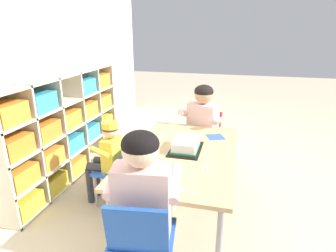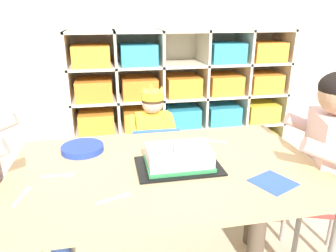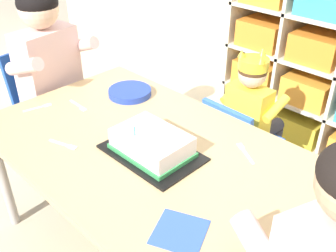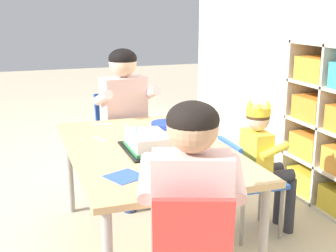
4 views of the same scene
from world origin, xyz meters
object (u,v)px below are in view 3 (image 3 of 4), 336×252
(classroom_chair_adult_side, at_px, (48,100))
(fork_near_cake_tray, at_px, (245,152))
(classroom_chair_blue, at_px, (237,142))
(fork_near_child_seat, at_px, (79,106))
(fork_at_table_front_edge, at_px, (39,107))
(fork_by_napkin, at_px, (65,145))
(activity_table, at_px, (147,157))
(adult_helper_seated, at_px, (57,71))
(birthday_cake_on_tray, at_px, (152,145))
(child_with_crown, at_px, (253,108))
(paper_plate_stack, at_px, (130,92))

(classroom_chair_adult_side, height_order, fork_near_cake_tray, classroom_chair_adult_side)
(classroom_chair_blue, distance_m, fork_near_cake_tray, 0.49)
(classroom_chair_blue, distance_m, fork_near_child_seat, 0.79)
(classroom_chair_blue, relative_size, fork_at_table_front_edge, 4.58)
(fork_by_napkin, xyz_separation_m, fork_at_table_front_edge, (-0.34, 0.08, 0.00))
(activity_table, relative_size, adult_helper_seated, 1.28)
(activity_table, height_order, birthday_cake_on_tray, birthday_cake_on_tray)
(classroom_chair_blue, distance_m, birthday_cake_on_tray, 0.66)
(adult_helper_seated, height_order, fork_by_napkin, adult_helper_seated)
(classroom_chair_blue, bearing_deg, fork_by_napkin, 72.96)
(birthday_cake_on_tray, bearing_deg, adult_helper_seated, 173.85)
(classroom_chair_blue, relative_size, child_with_crown, 0.72)
(adult_helper_seated, relative_size, birthday_cake_on_tray, 2.87)
(child_with_crown, height_order, adult_helper_seated, adult_helper_seated)
(child_with_crown, xyz_separation_m, paper_plate_stack, (-0.41, -0.45, 0.10))
(activity_table, relative_size, classroom_chair_adult_side, 1.86)
(birthday_cake_on_tray, relative_size, fork_at_table_front_edge, 2.86)
(child_with_crown, height_order, fork_at_table_front_edge, child_with_crown)
(adult_helper_seated, relative_size, fork_near_child_seat, 8.11)
(child_with_crown, xyz_separation_m, fork_by_napkin, (-0.27, -0.90, 0.09))
(classroom_chair_blue, relative_size, fork_near_child_seat, 4.53)
(activity_table, bearing_deg, child_with_crown, 86.95)
(fork_at_table_front_edge, xyz_separation_m, fork_near_child_seat, (0.12, 0.13, 0.00))
(fork_near_cake_tray, height_order, fork_near_child_seat, same)
(adult_helper_seated, bearing_deg, birthday_cake_on_tray, -104.05)
(paper_plate_stack, height_order, fork_near_child_seat, paper_plate_stack)
(fork_by_napkin, bearing_deg, fork_at_table_front_edge, -31.70)
(classroom_chair_adult_side, bearing_deg, fork_near_cake_tray, -88.83)
(birthday_cake_on_tray, bearing_deg, activity_table, 161.93)
(adult_helper_seated, bearing_deg, classroom_chair_blue, -64.54)
(fork_near_cake_tray, bearing_deg, paper_plate_stack, -148.69)
(classroom_chair_adult_side, xyz_separation_m, paper_plate_stack, (0.48, 0.18, 0.16))
(adult_helper_seated, bearing_deg, fork_near_cake_tray, -88.70)
(paper_plate_stack, bearing_deg, fork_near_cake_tray, 0.22)
(paper_plate_stack, bearing_deg, fork_by_napkin, -72.65)
(activity_table, height_order, child_with_crown, child_with_crown)
(classroom_chair_blue, distance_m, adult_helper_seated, 0.97)
(child_with_crown, bearing_deg, birthday_cake_on_tray, 92.47)
(classroom_chair_blue, height_order, fork_at_table_front_edge, fork_at_table_front_edge)
(activity_table, distance_m, classroom_chair_adult_side, 0.86)
(fork_near_cake_tray, bearing_deg, classroom_chair_blue, 158.07)
(adult_helper_seated, bearing_deg, child_with_crown, -59.62)
(activity_table, height_order, fork_near_cake_tray, fork_near_cake_tray)
(activity_table, xyz_separation_m, fork_near_cake_tray, (0.29, 0.24, 0.05))
(classroom_chair_adult_side, relative_size, fork_near_cake_tray, 5.97)
(classroom_chair_adult_side, bearing_deg, fork_at_table_front_edge, -130.82)
(fork_near_child_seat, bearing_deg, classroom_chair_adult_side, -6.84)
(classroom_chair_blue, height_order, fork_by_napkin, fork_by_napkin)
(classroom_chair_adult_side, xyz_separation_m, adult_helper_seated, (0.12, 0.02, 0.20))
(classroom_chair_blue, relative_size, fork_near_cake_tray, 4.84)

